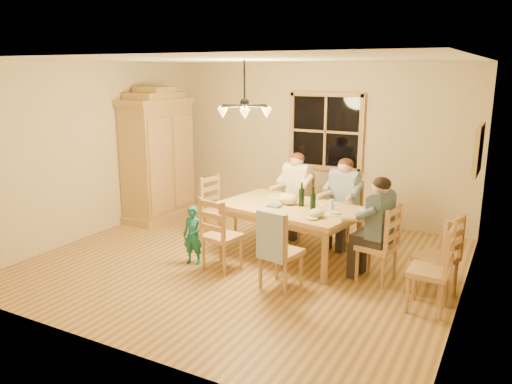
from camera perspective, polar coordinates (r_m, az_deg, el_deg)
The scene contains 33 objects.
floor at distance 6.95m, azimuth -1.22°, elevation -7.98°, with size 5.50×5.50×0.00m, color brown.
ceiling at distance 6.46m, azimuth -1.34°, elevation 14.88°, with size 5.50×5.00×0.02m, color white.
wall_back at distance 8.80m, azimuth 6.77°, elevation 5.68°, with size 5.50×0.02×2.70m, color #C1B188.
wall_left at distance 8.26m, azimuth -18.21°, elevation 4.55°, with size 0.02×5.00×2.70m, color #C1B188.
wall_right at distance 5.77m, azimuth 23.27°, elevation 0.37°, with size 0.02×5.00×2.70m, color #C1B188.
window at distance 8.68m, azimuth 7.96°, elevation 6.86°, with size 1.30×0.06×1.30m.
painting at distance 6.91m, azimuth 24.10°, elevation 4.45°, with size 0.06×0.78×0.64m.
chandelier at distance 6.47m, azimuth -1.31°, elevation 9.36°, with size 0.77×0.68×0.71m.
armoire at distance 8.95m, azimuth -11.10°, elevation 3.74°, with size 0.66×1.40×2.30m.
dining_table at distance 6.91m, azimuth 3.87°, elevation -2.35°, with size 2.04×1.44×0.76m.
chair_far_left at distance 7.97m, azimuth 4.56°, elevation -2.84°, with size 0.50×0.49×0.99m.
chair_far_right at distance 7.57m, azimuth 9.87°, elevation -3.91°, with size 0.50×0.49×0.99m.
chair_near_left at distance 6.62m, azimuth -3.88°, elevation -6.33°, with size 0.50×0.49×0.99m.
chair_near_right at distance 6.08m, azimuth 2.84°, elevation -8.18°, with size 0.50×0.49×0.99m.
chair_end_left at distance 7.78m, azimuth -4.19°, elevation -3.26°, with size 0.49×0.50×0.99m.
chair_end_right at distance 6.43m, azimuth 13.58°, elevation -7.32°, with size 0.49×0.50×0.99m.
adult_woman at distance 7.83m, azimuth 4.64°, elevation 0.93°, with size 0.44×0.48×0.87m.
adult_plaid_man at distance 7.43m, azimuth 10.04°, elevation 0.05°, with size 0.44×0.48×0.87m.
adult_slate_man at distance 6.26m, azimuth 13.86°, elevation -2.72°, with size 0.48×0.44×0.87m.
towel at distance 5.80m, azimuth 1.81°, elevation -5.10°, with size 0.38×0.10×0.58m, color #94A5C8.
wine_bottle_a at distance 6.83m, azimuth 5.23°, elevation -0.27°, with size 0.08×0.08×0.33m, color black.
wine_bottle_b at distance 6.59m, azimuth 6.54°, elevation -0.83°, with size 0.08×0.08×0.33m, color black.
plate_woman at distance 7.35m, azimuth 2.51°, elevation -0.46°, with size 0.26×0.26×0.02m, color white.
plate_plaid at distance 6.99m, azimuth 8.06°, elevation -1.35°, with size 0.26×0.26×0.02m, color white.
plate_slate at distance 6.52m, azimuth 9.00°, elevation -2.49°, with size 0.26×0.26×0.02m, color white.
wine_glass_a at distance 7.16m, azimuth 3.78°, elevation -0.36°, with size 0.06×0.06×0.14m, color silver.
wine_glass_b at distance 6.72m, azimuth 8.63°, elevation -1.45°, with size 0.06×0.06×0.14m, color silver.
cap at distance 6.35m, azimuth 6.93°, elevation -2.41°, with size 0.20×0.20×0.11m, color #CABF87.
napkin at distance 6.80m, azimuth 2.10°, elevation -1.59°, with size 0.18×0.14×0.03m, color #4D628E.
cloth_bundle at distance 6.92m, azimuth 3.69°, elevation -0.80°, with size 0.28×0.22×0.15m, color #C6B790.
child at distance 6.82m, azimuth -7.18°, elevation -4.93°, with size 0.29×0.19×0.80m, color #186B6D.
chair_spare_front at distance 6.26m, azimuth 19.74°, elevation -8.39°, with size 0.55×0.56×0.99m.
chair_spare_back at distance 5.84m, azimuth 19.05°, elevation -9.93°, with size 0.43×0.45×0.99m.
Camera 1 is at (3.17, -5.62, 2.58)m, focal length 35.00 mm.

